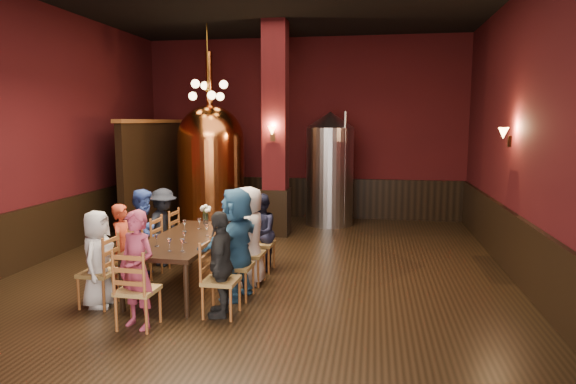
% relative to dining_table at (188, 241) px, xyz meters
% --- Properties ---
extents(room, '(10.00, 10.02, 4.50)m').
position_rel_dining_table_xyz_m(room, '(0.92, 0.89, 1.56)').
color(room, black).
rests_on(room, ground).
extents(wainscot_right, '(0.08, 9.90, 1.00)m').
position_rel_dining_table_xyz_m(wainscot_right, '(4.88, 0.89, -0.19)').
color(wainscot_right, black).
rests_on(wainscot_right, ground).
extents(wainscot_back, '(7.90, 0.08, 1.00)m').
position_rel_dining_table_xyz_m(wainscot_back, '(0.92, 5.85, -0.19)').
color(wainscot_back, black).
rests_on(wainscot_back, ground).
extents(wainscot_left, '(0.08, 9.90, 1.00)m').
position_rel_dining_table_xyz_m(wainscot_left, '(-3.04, 0.89, -0.19)').
color(wainscot_left, black).
rests_on(wainscot_left, ground).
extents(column, '(0.58, 0.58, 4.50)m').
position_rel_dining_table_xyz_m(column, '(0.62, 3.69, 1.56)').
color(column, '#410D10').
rests_on(column, ground).
extents(partition, '(0.22, 3.50, 2.40)m').
position_rel_dining_table_xyz_m(partition, '(-2.28, 4.09, 0.51)').
color(partition, black).
rests_on(partition, ground).
extents(pendant_cluster, '(0.90, 0.90, 1.70)m').
position_rel_dining_table_xyz_m(pendant_cluster, '(-0.88, 3.79, 2.41)').
color(pendant_cluster, '#A57226').
rests_on(pendant_cluster, room).
extents(sconce_wall, '(0.20, 0.20, 0.36)m').
position_rel_dining_table_xyz_m(sconce_wall, '(4.82, 1.69, 1.51)').
color(sconce_wall, black).
rests_on(sconce_wall, room).
extents(sconce_column, '(0.20, 0.20, 0.36)m').
position_rel_dining_table_xyz_m(sconce_column, '(0.62, 3.39, 1.51)').
color(sconce_column, black).
rests_on(sconce_column, column).
extents(dining_table, '(1.08, 2.43, 0.75)m').
position_rel_dining_table_xyz_m(dining_table, '(0.00, 0.00, 0.00)').
color(dining_table, black).
rests_on(dining_table, ground).
extents(chair_0, '(0.47, 0.47, 0.92)m').
position_rel_dining_table_xyz_m(chair_0, '(-0.88, -0.97, -0.23)').
color(chair_0, brown).
rests_on(chair_0, ground).
extents(person_0, '(0.47, 0.67, 1.29)m').
position_rel_dining_table_xyz_m(person_0, '(-0.88, -0.97, -0.04)').
color(person_0, silver).
rests_on(person_0, ground).
extents(chair_1, '(0.47, 0.47, 0.92)m').
position_rel_dining_table_xyz_m(chair_1, '(-0.86, -0.30, -0.23)').
color(chair_1, brown).
rests_on(chair_1, ground).
extents(person_1, '(0.33, 0.48, 1.27)m').
position_rel_dining_table_xyz_m(person_1, '(-0.86, -0.30, -0.05)').
color(person_1, maroon).
rests_on(person_1, ground).
extents(chair_2, '(0.47, 0.47, 0.92)m').
position_rel_dining_table_xyz_m(chair_2, '(-0.84, 0.36, -0.23)').
color(chair_2, brown).
rests_on(chair_2, ground).
extents(person_2, '(0.40, 0.71, 1.40)m').
position_rel_dining_table_xyz_m(person_2, '(-0.84, 0.36, 0.01)').
color(person_2, '#2C4493').
rests_on(person_2, ground).
extents(chair_3, '(0.47, 0.47, 0.92)m').
position_rel_dining_table_xyz_m(chair_3, '(-0.82, 1.03, -0.23)').
color(chair_3, brown).
rests_on(chair_3, ground).
extents(person_3, '(0.59, 0.91, 1.32)m').
position_rel_dining_table_xyz_m(person_3, '(-0.82, 1.03, -0.03)').
color(person_3, black).
rests_on(person_3, ground).
extents(chair_4, '(0.47, 0.47, 0.92)m').
position_rel_dining_table_xyz_m(chair_4, '(0.82, -1.03, -0.23)').
color(chair_4, brown).
rests_on(chair_4, ground).
extents(person_4, '(0.43, 0.82, 1.34)m').
position_rel_dining_table_xyz_m(person_4, '(0.82, -1.03, -0.02)').
color(person_4, black).
rests_on(person_4, ground).
extents(chair_5, '(0.47, 0.47, 0.92)m').
position_rel_dining_table_xyz_m(chair_5, '(0.84, -0.36, -0.23)').
color(chair_5, brown).
rests_on(chair_5, ground).
extents(person_5, '(0.74, 1.50, 1.55)m').
position_rel_dining_table_xyz_m(person_5, '(0.84, -0.36, 0.09)').
color(person_5, '#2C5C85').
rests_on(person_5, ground).
extents(chair_6, '(0.47, 0.47, 0.92)m').
position_rel_dining_table_xyz_m(chair_6, '(0.86, 0.30, -0.23)').
color(chair_6, brown).
rests_on(chair_6, ground).
extents(person_6, '(0.63, 0.81, 1.48)m').
position_rel_dining_table_xyz_m(person_6, '(0.86, 0.30, 0.05)').
color(person_6, beige).
rests_on(person_6, ground).
extents(chair_7, '(0.47, 0.47, 0.92)m').
position_rel_dining_table_xyz_m(chair_7, '(0.88, 0.97, -0.23)').
color(chair_7, brown).
rests_on(chair_7, ground).
extents(person_7, '(0.39, 0.66, 1.27)m').
position_rel_dining_table_xyz_m(person_7, '(0.88, 0.97, -0.05)').
color(person_7, black).
rests_on(person_7, ground).
extents(chair_8, '(0.47, 0.47, 0.92)m').
position_rel_dining_table_xyz_m(chair_8, '(-0.05, -1.55, -0.23)').
color(chair_8, brown).
rests_on(chair_8, ground).
extents(person_8, '(0.60, 0.50, 1.41)m').
position_rel_dining_table_xyz_m(person_8, '(-0.05, -1.55, 0.02)').
color(person_8, '#8E2F47').
rests_on(person_8, ground).
extents(copper_kettle, '(1.81, 1.81, 3.95)m').
position_rel_dining_table_xyz_m(copper_kettle, '(-0.95, 4.10, 0.75)').
color(copper_kettle, black).
rests_on(copper_kettle, ground).
extents(steel_vessel, '(1.41, 1.41, 2.66)m').
position_rel_dining_table_xyz_m(steel_vessel, '(1.67, 4.96, 0.64)').
color(steel_vessel, '#B2B2B7').
rests_on(steel_vessel, ground).
extents(rose_vase, '(0.19, 0.19, 0.32)m').
position_rel_dining_table_xyz_m(rose_vase, '(-0.06, 1.00, 0.27)').
color(rose_vase, white).
rests_on(rose_vase, dining_table).
extents(wine_glass_0, '(0.07, 0.07, 0.17)m').
position_rel_dining_table_xyz_m(wine_glass_0, '(0.07, -0.84, 0.15)').
color(wine_glass_0, white).
rests_on(wine_glass_0, dining_table).
extents(wine_glass_1, '(0.07, 0.07, 0.17)m').
position_rel_dining_table_xyz_m(wine_glass_1, '(0.26, 0.12, 0.15)').
color(wine_glass_1, white).
rests_on(wine_glass_1, dining_table).
extents(wine_glass_2, '(0.07, 0.07, 0.17)m').
position_rel_dining_table_xyz_m(wine_glass_2, '(0.10, -0.37, 0.15)').
color(wine_glass_2, white).
rests_on(wine_glass_2, dining_table).
extents(wine_glass_3, '(0.07, 0.07, 0.17)m').
position_rel_dining_table_xyz_m(wine_glass_3, '(-0.21, -0.62, 0.15)').
color(wine_glass_3, white).
rests_on(wine_glass_3, dining_table).
extents(wine_glass_4, '(0.07, 0.07, 0.17)m').
position_rel_dining_table_xyz_m(wine_glass_4, '(0.34, 0.47, 0.15)').
color(wine_glass_4, white).
rests_on(wine_glass_4, dining_table).
extents(wine_glass_5, '(0.07, 0.07, 0.17)m').
position_rel_dining_table_xyz_m(wine_glass_5, '(0.24, -0.82, 0.15)').
color(wine_glass_5, white).
rests_on(wine_glass_5, dining_table).
extents(wine_glass_6, '(0.07, 0.07, 0.17)m').
position_rel_dining_table_xyz_m(wine_glass_6, '(-0.02, 0.58, 0.15)').
color(wine_glass_6, white).
rests_on(wine_glass_6, dining_table).
extents(wine_glass_7, '(0.07, 0.07, 0.17)m').
position_rel_dining_table_xyz_m(wine_glass_7, '(-0.20, 0.40, 0.15)').
color(wine_glass_7, white).
rests_on(wine_glass_7, dining_table).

